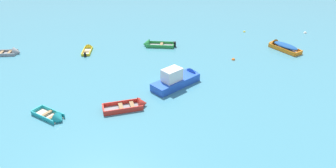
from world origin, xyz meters
The scene contains 10 objects.
rowboat_green_distant_center centered at (-0.30, 30.06, 0.19)m, with size 4.21×2.28×1.32m.
rowboat_turquoise_cluster_inner centered at (-9.86, 15.26, 0.17)m, with size 3.05×2.85×1.05m.
rowboat_yellow_back_row_center centered at (-8.19, 30.00, 0.13)m, with size 1.21×3.15×0.87m.
motor_launch_blue_far_back centered at (1.02, 19.49, 0.62)m, with size 5.54×4.42×2.24m.
rowboat_grey_near_left centered at (-17.02, 30.06, 0.16)m, with size 3.76×1.58×1.24m.
rowboat_red_outer_right centered at (-3.47, 16.04, 0.20)m, with size 3.88×1.73×1.21m.
rowboat_orange_midfield_left centered at (15.18, 26.72, 0.37)m, with size 3.06×4.60×1.33m.
mooring_buoy_near_foreground centered at (13.14, 33.36, 0.00)m, with size 0.34×0.34×0.34m, color yellow.
mooring_buoy_outer_edge centered at (21.39, 31.60, 0.00)m, with size 0.42×0.42×0.42m, color silver.
mooring_buoy_trailing centered at (8.30, 24.30, 0.00)m, with size 0.42×0.42×0.42m, color orange.
Camera 1 is at (-4.15, -6.46, 14.25)m, focal length 33.17 mm.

